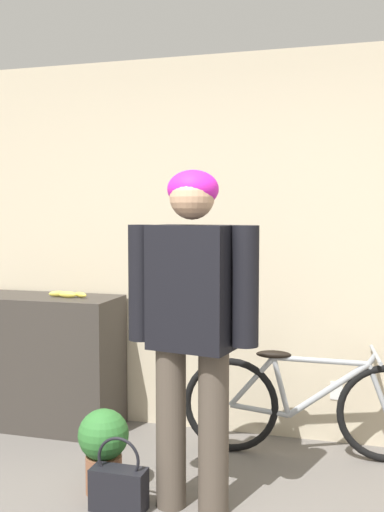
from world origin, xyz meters
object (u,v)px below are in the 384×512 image
Objects in this scene: handbag at (119,486)px; potted_plant at (104,445)px; bicycle at (307,405)px; banana at (68,294)px; person at (192,312)px.

potted_plant reaches higher than handbag.
bicycle reaches higher than handbag.
banana is at bearing 129.05° from handbag.
banana is 1.51m from handbag.
person is at bearing 18.44° from handbag.
handbag is 0.83× the size of potted_plant.
handbag is at bearing -138.17° from bicycle.
potted_plant is (-0.51, 0.04, -0.77)m from person.
person reaches higher than handbag.
bicycle is 1.29m from potted_plant.
banana is at bearing 127.89° from potted_plant.
person is 0.98m from handbag.
handbag is (-0.86, -0.95, -0.20)m from bicycle.
bicycle is at bearing -0.97° from banana.
bicycle is 1.78m from banana.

